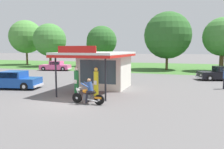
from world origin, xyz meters
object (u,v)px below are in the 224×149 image
object	(u,v)px
parked_car_second_row_spare	(222,74)
bystander_admiring_sedan	(84,72)
featured_classic_sedan	(12,81)
gas_pump_offside	(96,83)
motorcycle_with_rider	(88,93)
parked_car_back_row_centre	(102,69)
gas_pump_nearside	(77,82)
parked_car_back_row_far_right	(56,66)

from	to	relation	value
parked_car_second_row_spare	bystander_admiring_sedan	bearing A→B (deg)	-160.09
featured_classic_sedan	bystander_admiring_sedan	size ratio (longest dim) A/B	3.19
gas_pump_offside	bystander_admiring_sedan	distance (m)	8.34
motorcycle_with_rider	parked_car_back_row_centre	world-z (taller)	motorcycle_with_rider
motorcycle_with_rider	bystander_admiring_sedan	xyz separation A→B (m)	(-4.68, 9.09, 0.21)
gas_pump_nearside	bystander_admiring_sedan	xyz separation A→B (m)	(-2.83, 7.11, -0.09)
parked_car_back_row_centre	bystander_admiring_sedan	distance (m)	7.05
parked_car_second_row_spare	bystander_admiring_sedan	size ratio (longest dim) A/B	3.30
gas_pump_offside	parked_car_back_row_far_right	bearing A→B (deg)	130.79
parked_car_back_row_far_right	parked_car_second_row_spare	xyz separation A→B (m)	(23.43, -3.63, 0.01)
gas_pump_nearside	parked_car_back_row_far_right	world-z (taller)	gas_pump_nearside
parked_car_back_row_far_right	parked_car_back_row_centre	bearing A→B (deg)	-11.38
gas_pump_nearside	motorcycle_with_rider	world-z (taller)	gas_pump_nearside
gas_pump_nearside	gas_pump_offside	size ratio (longest dim) A/B	1.00
parked_car_back_row_far_right	featured_classic_sedan	bearing A→B (deg)	-69.86
parked_car_back_row_centre	gas_pump_offside	bearing A→B (deg)	-70.23
featured_classic_sedan	bystander_admiring_sedan	world-z (taller)	bystander_admiring_sedan
gas_pump_offside	parked_car_back_row_centre	bearing A→B (deg)	109.77
parked_car_back_row_centre	parked_car_second_row_spare	distance (m)	14.95
parked_car_back_row_far_right	parked_car_back_row_centre	size ratio (longest dim) A/B	1.04
gas_pump_nearside	featured_classic_sedan	distance (m)	6.70
gas_pump_offside	parked_car_back_row_centre	distance (m)	15.00
gas_pump_offside	featured_classic_sedan	world-z (taller)	gas_pump_offside
gas_pump_offside	motorcycle_with_rider	bearing A→B (deg)	-80.66
gas_pump_offside	parked_car_back_row_centre	size ratio (longest dim) A/B	0.42
gas_pump_nearside	parked_car_back_row_centre	xyz separation A→B (m)	(-3.54, 14.11, -0.27)
featured_classic_sedan	parked_car_second_row_spare	bearing A→B (deg)	32.39
motorcycle_with_rider	parked_car_second_row_spare	size ratio (longest dim) A/B	0.40
gas_pump_nearside	parked_car_back_row_centre	bearing A→B (deg)	104.09
gas_pump_offside	motorcycle_with_rider	size ratio (longest dim) A/B	0.97
featured_classic_sedan	parked_car_back_row_far_right	xyz separation A→B (m)	(-5.50, 15.00, 0.01)
gas_pump_nearside	featured_classic_sedan	bearing A→B (deg)	172.74
bystander_admiring_sedan	motorcycle_with_rider	bearing A→B (deg)	-62.73
gas_pump_nearside	parked_car_back_row_centre	world-z (taller)	gas_pump_nearside
gas_pump_nearside	motorcycle_with_rider	xyz separation A→B (m)	(1.86, -1.98, -0.30)
featured_classic_sedan	gas_pump_offside	bearing A→B (deg)	-5.91
gas_pump_offside	featured_classic_sedan	size ratio (longest dim) A/B	0.40
featured_classic_sedan	gas_pump_nearside	bearing A→B (deg)	-7.26
parked_car_second_row_spare	bystander_admiring_sedan	xyz separation A→B (m)	(-14.11, -5.11, 0.19)
parked_car_back_row_far_right	bystander_admiring_sedan	size ratio (longest dim) A/B	3.13
gas_pump_offside	motorcycle_with_rider	distance (m)	2.03
gas_pump_offside	parked_car_second_row_spare	size ratio (longest dim) A/B	0.39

